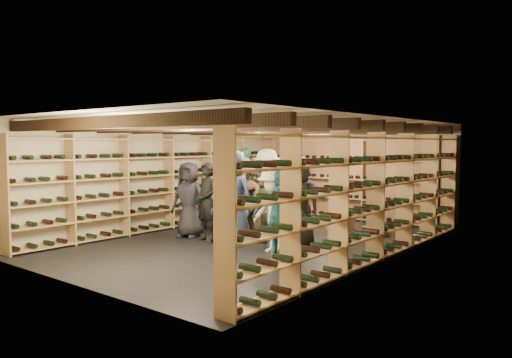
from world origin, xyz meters
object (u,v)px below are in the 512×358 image
(person_0, at_px, (189,200))
(person_6, at_px, (233,197))
(crate_stack_left, at_px, (260,213))
(person_12, at_px, (298,202))
(person_1, at_px, (207,202))
(crate_stack_right, at_px, (341,227))
(person_3, at_px, (273,210))
(person_5, at_px, (243,197))
(person_2, at_px, (265,206))
(crate_loose, at_px, (376,231))
(person_10, at_px, (245,189))
(person_11, at_px, (299,195))
(person_4, at_px, (280,218))
(person_9, at_px, (267,189))

(person_0, distance_m, person_6, 1.23)
(crate_stack_left, bearing_deg, person_12, -33.89)
(person_1, xyz_separation_m, person_6, (0.61, 0.10, 0.13))
(crate_stack_right, bearing_deg, person_3, -99.82)
(person_5, bearing_deg, person_2, -32.66)
(crate_loose, distance_m, person_6, 3.32)
(crate_stack_left, bearing_deg, person_6, -66.82)
(person_2, bearing_deg, person_6, -135.77)
(crate_stack_right, xyz_separation_m, person_10, (-2.16, -0.50, 0.68))
(crate_stack_right, xyz_separation_m, person_3, (-0.33, -1.90, 0.51))
(crate_stack_right, relative_size, person_2, 0.33)
(person_11, xyz_separation_m, person_12, (0.67, -1.05, -0.01))
(person_0, bearing_deg, person_12, 1.48)
(person_1, height_order, person_12, person_12)
(person_2, distance_m, person_11, 1.41)
(person_4, bearing_deg, person_10, 118.63)
(person_4, bearing_deg, person_0, 143.69)
(crate_stack_right, relative_size, person_12, 0.30)
(person_11, height_order, person_12, person_11)
(person_10, bearing_deg, crate_stack_left, 68.19)
(crate_loose, xyz_separation_m, person_11, (-1.27, -1.08, 0.77))
(crate_stack_right, bearing_deg, person_10, -166.94)
(person_4, relative_size, person_6, 0.84)
(person_0, height_order, person_4, person_0)
(person_0, distance_m, person_12, 2.42)
(person_9, bearing_deg, person_12, -60.30)
(crate_loose, relative_size, person_0, 0.32)
(person_0, bearing_deg, person_5, 29.01)
(person_3, bearing_deg, person_0, -169.72)
(crate_loose, bearing_deg, person_9, -158.43)
(crate_loose, bearing_deg, person_5, -136.94)
(person_4, bearing_deg, crate_stack_left, 111.92)
(person_5, height_order, person_12, person_12)
(crate_stack_left, relative_size, person_0, 0.43)
(crate_stack_right, height_order, person_6, person_6)
(person_2, xyz_separation_m, person_12, (0.52, 0.36, 0.07))
(person_0, relative_size, person_5, 0.94)
(person_4, distance_m, person_9, 3.45)
(person_3, height_order, person_4, person_4)
(person_10, bearing_deg, person_3, -60.39)
(crate_loose, distance_m, person_0, 4.07)
(crate_loose, distance_m, person_4, 3.58)
(person_0, xyz_separation_m, person_3, (2.26, -0.09, -0.03))
(person_0, bearing_deg, person_2, -5.28)
(person_4, xyz_separation_m, person_10, (-2.49, 2.11, 0.16))
(crate_stack_left, distance_m, person_4, 3.69)
(crate_stack_right, xyz_separation_m, person_4, (0.33, -2.61, 0.52))
(person_1, distance_m, person_6, 0.63)
(person_11, bearing_deg, person_3, -85.50)
(crate_loose, bearing_deg, person_12, -105.83)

